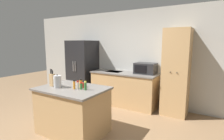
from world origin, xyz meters
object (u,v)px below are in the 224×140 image
(pantry_cabinet, at_px, (176,72))
(spice_bottle_short_red, at_px, (85,86))
(microwave, at_px, (145,68))
(spice_bottle_pale_salt, at_px, (78,85))
(fire_extinguisher, at_px, (68,90))
(spice_bottle_orange_cap, at_px, (83,85))
(refrigerator, at_px, (83,69))
(kettle, at_px, (57,82))
(spice_bottle_tall_dark, at_px, (81,86))
(knife_block, at_px, (52,80))
(spice_bottle_amber_oil, at_px, (81,83))
(spice_bottle_green_herb, at_px, (74,85))

(pantry_cabinet, xyz_separation_m, spice_bottle_short_red, (-1.16, -1.92, -0.06))
(microwave, distance_m, spice_bottle_pale_salt, 2.08)
(fire_extinguisher, bearing_deg, spice_bottle_orange_cap, -38.46)
(refrigerator, height_order, kettle, refrigerator)
(refrigerator, xyz_separation_m, microwave, (1.99, 0.15, 0.16))
(spice_bottle_orange_cap, distance_m, fire_extinguisher, 2.71)
(pantry_cabinet, xyz_separation_m, microwave, (-0.78, 0.06, 0.03))
(spice_bottle_tall_dark, height_order, spice_bottle_short_red, spice_bottle_short_red)
(knife_block, relative_size, spice_bottle_amber_oil, 2.09)
(knife_block, height_order, spice_bottle_amber_oil, knife_block)
(spice_bottle_tall_dark, distance_m, spice_bottle_pale_salt, 0.06)
(pantry_cabinet, xyz_separation_m, spice_bottle_pale_salt, (-1.31, -1.95, -0.07))
(pantry_cabinet, height_order, knife_block, pantry_cabinet)
(spice_bottle_short_red, relative_size, spice_bottle_orange_cap, 1.56)
(kettle, bearing_deg, spice_bottle_green_herb, 12.89)
(knife_block, distance_m, spice_bottle_amber_oil, 0.57)
(refrigerator, relative_size, spice_bottle_orange_cap, 17.35)
(spice_bottle_orange_cap, bearing_deg, spice_bottle_pale_salt, -100.40)
(pantry_cabinet, height_order, spice_bottle_green_herb, pantry_cabinet)
(spice_bottle_tall_dark, height_order, spice_bottle_amber_oil, spice_bottle_amber_oil)
(microwave, distance_m, spice_bottle_green_herb, 2.12)
(spice_bottle_green_herb, xyz_separation_m, fire_extinguisher, (-1.96, 1.76, -0.77))
(microwave, height_order, spice_bottle_tall_dark, microwave)
(kettle, distance_m, fire_extinguisher, 2.58)
(refrigerator, distance_m, spice_bottle_orange_cap, 2.28)
(pantry_cabinet, height_order, spice_bottle_amber_oil, pantry_cabinet)
(refrigerator, relative_size, microwave, 3.30)
(spice_bottle_amber_oil, distance_m, spice_bottle_green_herb, 0.18)
(spice_bottle_short_red, distance_m, spice_bottle_amber_oil, 0.25)
(spice_bottle_pale_salt, relative_size, fire_extinguisher, 0.37)
(refrigerator, bearing_deg, pantry_cabinet, 1.88)
(knife_block, relative_size, kettle, 1.34)
(pantry_cabinet, xyz_separation_m, spice_bottle_amber_oil, (-1.37, -1.79, -0.06))
(refrigerator, height_order, knife_block, refrigerator)
(spice_bottle_tall_dark, xyz_separation_m, fire_extinguisher, (-2.07, 1.71, -0.76))
(spice_bottle_tall_dark, relative_size, spice_bottle_pale_salt, 0.84)
(knife_block, xyz_separation_m, kettle, (0.17, -0.02, -0.01))
(spice_bottle_green_herb, xyz_separation_m, spice_bottle_pale_salt, (0.06, 0.03, -0.01))
(microwave, relative_size, spice_bottle_amber_oil, 3.35)
(microwave, bearing_deg, spice_bottle_short_red, -100.79)
(microwave, distance_m, spice_bottle_amber_oil, 1.95)
(pantry_cabinet, height_order, spice_bottle_tall_dark, pantry_cabinet)
(spice_bottle_pale_salt, bearing_deg, spice_bottle_green_herb, -156.21)
(knife_block, relative_size, spice_bottle_short_red, 2.10)
(spice_bottle_tall_dark, xyz_separation_m, spice_bottle_pale_salt, (-0.05, -0.03, 0.01))
(knife_block, relative_size, spice_bottle_pale_salt, 2.17)
(refrigerator, bearing_deg, microwave, 4.44)
(spice_bottle_amber_oil, distance_m, spice_bottle_pale_salt, 0.16)
(refrigerator, height_order, pantry_cabinet, pantry_cabinet)
(spice_bottle_tall_dark, xyz_separation_m, spice_bottle_orange_cap, (-0.03, 0.09, -0.01))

